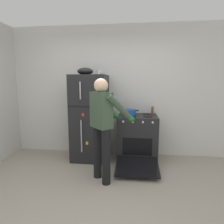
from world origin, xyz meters
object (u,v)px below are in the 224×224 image
object	(u,v)px
refrigerator	(90,118)
coffee_mug	(99,72)
mixing_bowl	(85,71)
pepper_mill	(152,110)
stove_range	(137,139)
red_pot	(129,112)
person_cook	(104,121)

from	to	relation	value
refrigerator	coffee_mug	xyz separation A→B (m)	(0.18, 0.05, 0.89)
refrigerator	mixing_bowl	distance (m)	0.91
pepper_mill	mixing_bowl	distance (m)	1.54
refrigerator	pepper_mill	bearing A→B (deg)	9.15
coffee_mug	mixing_bowl	size ratio (longest dim) A/B	0.36
refrigerator	stove_range	xyz separation A→B (m)	(0.94, -0.02, -0.40)
stove_range	red_pot	xyz separation A→B (m)	(-0.16, -0.03, 0.52)
pepper_mill	person_cook	bearing A→B (deg)	-127.89
refrigerator	mixing_bowl	world-z (taller)	mixing_bowl
pepper_mill	red_pot	bearing A→B (deg)	-151.48
coffee_mug	stove_range	bearing A→B (deg)	-5.09
refrigerator	coffee_mug	world-z (taller)	coffee_mug
refrigerator	red_pot	bearing A→B (deg)	-3.63
stove_range	person_cook	world-z (taller)	person_cook
person_cook	mixing_bowl	distance (m)	1.27
refrigerator	red_pot	size ratio (longest dim) A/B	4.70
red_pot	mixing_bowl	xyz separation A→B (m)	(-0.86, 0.05, 0.78)
coffee_mug	refrigerator	bearing A→B (deg)	-164.60
coffee_mug	mixing_bowl	bearing A→B (deg)	-169.22
red_pot	stove_range	bearing A→B (deg)	11.39
stove_range	coffee_mug	bearing A→B (deg)	174.91
coffee_mug	person_cook	bearing A→B (deg)	-75.88
refrigerator	coffee_mug	distance (m)	0.91
pepper_mill	mixing_bowl	world-z (taller)	mixing_bowl
stove_range	coffee_mug	distance (m)	1.50
stove_range	mixing_bowl	xyz separation A→B (m)	(-1.02, 0.02, 1.31)
person_cook	coffee_mug	world-z (taller)	coffee_mug
pepper_mill	mixing_bowl	bearing A→B (deg)	-171.40
person_cook	pepper_mill	world-z (taller)	person_cook
coffee_mug	pepper_mill	bearing A→B (deg)	8.05
refrigerator	pepper_mill	xyz separation A→B (m)	(1.24, 0.20, 0.14)
person_cook	coffee_mug	bearing A→B (deg)	104.12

